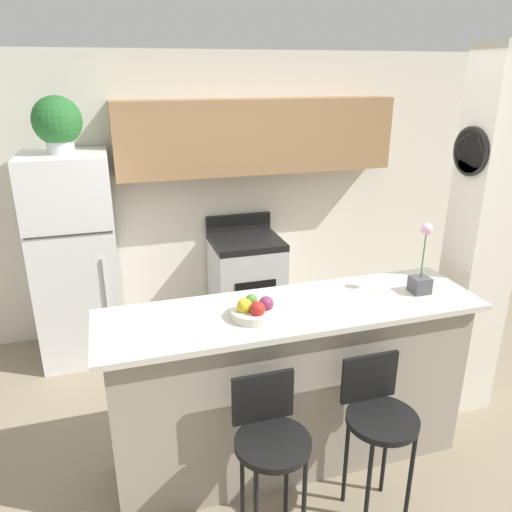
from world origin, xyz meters
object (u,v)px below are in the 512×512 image
potted_plant_on_fridge (57,123)px  fruit_bowl (255,310)px  stove_range (247,283)px  orchid_vase (421,273)px  bar_stool_left (270,440)px  bar_stool_right (378,417)px  refrigerator (76,260)px

potted_plant_on_fridge → fruit_bowl: 2.25m
stove_range → orchid_vase: orchid_vase is taller
bar_stool_left → orchid_vase: 1.36m
fruit_bowl → potted_plant_on_fridge: bearing=119.7°
stove_range → potted_plant_on_fridge: potted_plant_on_fridge is taller
orchid_vase → potted_plant_on_fridge: bearing=139.7°
bar_stool_left → fruit_bowl: bearing=82.6°
orchid_vase → fruit_bowl: bearing=-178.8°
bar_stool_left → bar_stool_right: 0.61m
bar_stool_right → orchid_vase: (0.52, 0.49, 0.59)m
refrigerator → potted_plant_on_fridge: potted_plant_on_fridge is taller
stove_range → orchid_vase: size_ratio=2.40×
stove_range → fruit_bowl: 2.02m
refrigerator → bar_stool_left: 2.48m
potted_plant_on_fridge → fruit_bowl: (1.03, -1.80, -0.87)m
bar_stool_left → potted_plant_on_fridge: potted_plant_on_fridge is taller
potted_plant_on_fridge → orchid_vase: size_ratio=0.97×
orchid_vase → bar_stool_left: bearing=-156.8°
bar_stool_right → fruit_bowl: bearing=140.0°
bar_stool_right → fruit_bowl: size_ratio=3.40×
bar_stool_right → potted_plant_on_fridge: bearing=124.9°
stove_range → fruit_bowl: size_ratio=3.86×
bar_stool_right → orchid_vase: bearing=43.1°
refrigerator → bar_stool_right: 2.78m
refrigerator → stove_range: bearing=1.7°
bar_stool_right → orchid_vase: orchid_vase is taller
stove_range → bar_stool_left: (-0.53, -2.31, 0.17)m
bar_stool_right → fruit_bowl: (-0.55, 0.46, 0.50)m
stove_range → bar_stool_right: 2.32m
orchid_vase → fruit_bowl: 1.07m
stove_range → bar_stool_left: size_ratio=1.14×
potted_plant_on_fridge → orchid_vase: potted_plant_on_fridge is taller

